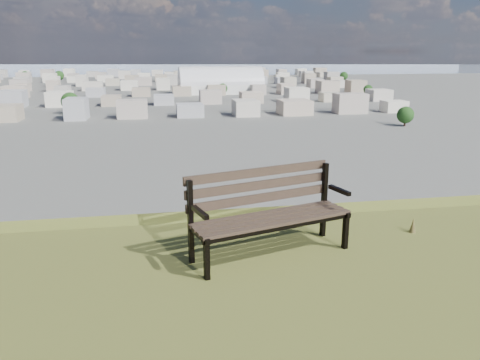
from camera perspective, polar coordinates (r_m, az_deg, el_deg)
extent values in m
cube|color=#3F2E24|center=(4.81, 4.99, -5.32)|extent=(1.69, 0.58, 0.03)
cube|color=#3F2E24|center=(4.90, 4.28, -4.90)|extent=(1.69, 0.58, 0.03)
cube|color=#3F2E24|center=(4.99, 3.61, -4.49)|extent=(1.69, 0.58, 0.03)
cube|color=#3F2E24|center=(5.09, 2.96, -4.09)|extent=(1.69, 0.58, 0.03)
cube|color=#3F2E24|center=(5.10, 2.56, -2.20)|extent=(1.67, 0.53, 0.10)
cube|color=#3F2E24|center=(5.08, 2.45, -0.63)|extent=(1.67, 0.53, 0.10)
cube|color=#3F2E24|center=(5.06, 2.33, 0.96)|extent=(1.67, 0.53, 0.10)
cube|color=black|center=(4.53, -4.09, -9.57)|extent=(0.06, 0.07, 0.42)
cube|color=black|center=(4.79, -6.04, -5.16)|extent=(0.06, 0.07, 0.89)
cube|color=black|center=(4.62, -5.05, -6.59)|extent=(0.18, 0.48, 0.05)
cube|color=black|center=(4.49, -4.90, -3.95)|extent=(0.15, 0.35, 0.04)
cube|color=black|center=(5.32, 12.74, -6.01)|extent=(0.06, 0.07, 0.42)
cube|color=black|center=(5.55, 10.21, -2.43)|extent=(0.06, 0.07, 0.89)
cube|color=black|center=(5.40, 11.58, -3.55)|extent=(0.18, 0.48, 0.05)
cube|color=black|center=(5.29, 12.03, -1.23)|extent=(0.15, 0.35, 0.04)
cube|color=black|center=(4.81, 5.03, -5.84)|extent=(1.67, 0.53, 0.04)
cube|color=black|center=(5.11, 2.90, -4.52)|extent=(1.67, 0.53, 0.04)
cone|color=brown|center=(6.05, 20.34, -5.20)|extent=(0.08, 0.08, 0.18)
cube|color=silver|center=(317.18, -2.39, 11.05)|extent=(55.79, 25.78, 6.08)
cylinder|color=white|center=(316.97, -2.40, 11.60)|extent=(55.79, 25.78, 23.10)
cube|color=silver|center=(211.57, -26.24, 7.44)|extent=(11.00, 11.00, 7.00)
cube|color=#B6A89C|center=(206.12, -19.78, 7.94)|extent=(11.00, 11.00, 7.00)
cube|color=#C3AF9B|center=(203.37, -13.05, 8.35)|extent=(11.00, 11.00, 7.00)
cube|color=#A7A7AC|center=(203.44, -6.22, 8.66)|extent=(11.00, 11.00, 7.00)
cube|color=#BFB49B|center=(206.32, 0.53, 8.84)|extent=(11.00, 11.00, 7.00)
cube|color=tan|center=(211.89, 7.00, 8.90)|extent=(11.00, 11.00, 7.00)
cube|color=beige|center=(219.95, 13.08, 8.86)|extent=(11.00, 11.00, 7.00)
cube|color=#B0A9A0|center=(230.25, 18.66, 8.73)|extent=(11.00, 11.00, 7.00)
cube|color=#C3AF9B|center=(262.68, -25.81, 8.75)|extent=(11.00, 11.00, 7.00)
cube|color=#A7A7AC|center=(257.19, -20.61, 9.18)|extent=(11.00, 11.00, 7.00)
cube|color=#BFB49B|center=(253.86, -15.22, 9.55)|extent=(11.00, 11.00, 7.00)
cube|color=tan|center=(252.78, -9.73, 9.84)|extent=(11.00, 11.00, 7.00)
cube|color=beige|center=(253.97, -4.23, 10.04)|extent=(11.00, 11.00, 7.00)
cube|color=#B0A9A0|center=(257.40, 1.18, 10.15)|extent=(11.00, 11.00, 7.00)
cube|color=silver|center=(262.99, 6.41, 10.17)|extent=(11.00, 11.00, 7.00)
cube|color=#B6A89C|center=(270.59, 11.37, 10.11)|extent=(11.00, 11.00, 7.00)
cube|color=#C3AF9B|center=(280.06, 16.04, 9.99)|extent=(11.00, 11.00, 7.00)
cube|color=tan|center=(313.89, -25.52, 9.63)|extent=(11.00, 11.00, 7.00)
cube|color=beige|center=(308.38, -21.17, 10.01)|extent=(11.00, 11.00, 7.00)
cube|color=#B0A9A0|center=(304.66, -16.68, 10.34)|extent=(11.00, 11.00, 7.00)
cube|color=silver|center=(302.81, -12.10, 10.61)|extent=(11.00, 11.00, 7.00)
cube|color=#B6A89C|center=(302.85, -7.48, 10.81)|extent=(11.00, 11.00, 7.00)
cube|color=#C3AF9B|center=(304.80, -2.89, 10.95)|extent=(11.00, 11.00, 7.00)
cube|color=#A7A7AC|center=(308.60, 1.62, 11.02)|extent=(11.00, 11.00, 7.00)
cube|color=#BFB49B|center=(314.19, 6.00, 11.02)|extent=(11.00, 11.00, 7.00)
cube|color=tan|center=(321.48, 10.20, 10.96)|extent=(11.00, 11.00, 7.00)
cube|color=beige|center=(330.36, 14.19, 10.86)|extent=(11.00, 11.00, 7.00)
cube|color=#B6A89C|center=(365.16, -25.31, 10.26)|extent=(11.00, 11.00, 7.00)
cube|color=#C3AF9B|center=(359.63, -21.57, 10.60)|extent=(11.00, 11.00, 7.00)
cube|color=#A7A7AC|center=(355.64, -17.73, 10.90)|extent=(11.00, 11.00, 7.00)
cube|color=#BFB49B|center=(353.24, -13.80, 11.15)|extent=(11.00, 11.00, 7.00)
cube|color=tan|center=(352.46, -9.83, 11.35)|extent=(11.00, 11.00, 7.00)
cube|color=beige|center=(353.32, -5.86, 11.50)|extent=(11.00, 11.00, 7.00)
cube|color=#B0A9A0|center=(355.79, -1.93, 11.60)|extent=(11.00, 11.00, 7.00)
cube|color=silver|center=(359.86, 1.94, 11.64)|extent=(11.00, 11.00, 7.00)
cube|color=#B6A89C|center=(365.45, 5.71, 11.64)|extent=(11.00, 11.00, 7.00)
cube|color=#C3AF9B|center=(372.51, 9.34, 11.58)|extent=(11.00, 11.00, 7.00)
cube|color=#A7A7AC|center=(380.96, 12.83, 11.49)|extent=(11.00, 11.00, 7.00)
cube|color=beige|center=(416.46, -25.16, 10.74)|extent=(11.00, 11.00, 7.00)
cube|color=#B0A9A0|center=(410.92, -21.88, 11.04)|extent=(11.00, 11.00, 7.00)
cube|color=silver|center=(406.73, -18.51, 11.31)|extent=(11.00, 11.00, 7.00)
cube|color=#B6A89C|center=(403.92, -15.08, 11.55)|extent=(11.00, 11.00, 7.00)
cube|color=#C3AF9B|center=(402.53, -11.61, 11.75)|extent=(11.00, 11.00, 7.00)
cube|color=#A7A7AC|center=(402.56, -8.12, 11.90)|extent=(11.00, 11.00, 7.00)
cube|color=#BFB49B|center=(404.02, -4.65, 12.01)|extent=(11.00, 11.00, 7.00)
cube|color=tan|center=(406.90, -1.20, 12.08)|extent=(11.00, 11.00, 7.00)
cube|color=beige|center=(411.15, 2.18, 12.11)|extent=(11.00, 11.00, 7.00)
cube|color=#B0A9A0|center=(416.75, 5.49, 12.10)|extent=(11.00, 11.00, 7.00)
cube|color=silver|center=(423.64, 8.69, 12.05)|extent=(11.00, 11.00, 7.00)
cube|color=#B6A89C|center=(431.75, 11.78, 11.96)|extent=(11.00, 11.00, 7.00)
cube|color=#BFB49B|center=(467.79, -25.03, 11.11)|extent=(11.00, 11.00, 7.00)
cube|color=tan|center=(462.25, -22.11, 11.39)|extent=(11.00, 11.00, 7.00)
cube|color=beige|center=(457.89, -19.12, 11.63)|extent=(11.00, 11.00, 7.00)
cube|color=#B0A9A0|center=(454.77, -16.08, 11.85)|extent=(11.00, 11.00, 7.00)
cube|color=silver|center=(452.89, -13.00, 12.04)|extent=(11.00, 11.00, 7.00)
cube|color=#B6A89C|center=(452.29, -9.89, 12.20)|extent=(11.00, 11.00, 7.00)
cube|color=#C3AF9B|center=(452.95, -6.79, 12.32)|extent=(11.00, 11.00, 7.00)
cube|color=#A7A7AC|center=(454.89, -3.70, 12.41)|extent=(11.00, 11.00, 7.00)
cube|color=#BFB49B|center=(458.07, -0.64, 12.46)|extent=(11.00, 11.00, 7.00)
cube|color=tan|center=(462.48, 2.37, 12.47)|extent=(11.00, 11.00, 7.00)
cube|color=beige|center=(468.08, 5.31, 12.46)|extent=(11.00, 11.00, 7.00)
cube|color=#B0A9A0|center=(474.83, 8.18, 12.41)|extent=(11.00, 11.00, 7.00)
cube|color=silver|center=(482.68, 10.96, 12.34)|extent=(11.00, 11.00, 7.00)
cube|color=#A7A7AC|center=(519.14, -24.93, 11.41)|extent=(11.00, 11.00, 7.00)
cube|color=#BFB49B|center=(513.59, -22.30, 11.66)|extent=(11.00, 11.00, 7.00)
cube|color=tan|center=(509.11, -19.61, 11.89)|extent=(11.00, 11.00, 7.00)
cube|color=beige|center=(505.73, -16.88, 12.10)|extent=(11.00, 11.00, 7.00)
cube|color=#B0A9A0|center=(503.48, -14.11, 12.28)|extent=(11.00, 11.00, 7.00)
cube|color=silver|center=(502.36, -11.32, 12.43)|extent=(11.00, 11.00, 7.00)
cube|color=#B6A89C|center=(502.38, -8.51, 12.56)|extent=(11.00, 11.00, 7.00)
cube|color=#C3AF9B|center=(503.56, -5.72, 12.65)|extent=(11.00, 11.00, 7.00)
cube|color=#A7A7AC|center=(505.87, -2.94, 12.72)|extent=(11.00, 11.00, 7.00)
cube|color=#BFB49B|center=(509.30, -0.19, 12.76)|extent=(11.00, 11.00, 7.00)
cube|color=tan|center=(513.83, 2.52, 12.77)|extent=(11.00, 11.00, 7.00)
cube|color=beige|center=(519.43, 5.17, 12.75)|extent=(11.00, 11.00, 7.00)
cube|color=#B0A9A0|center=(526.06, 7.76, 12.71)|extent=(11.00, 11.00, 7.00)
cube|color=silver|center=(533.70, 10.28, 12.64)|extent=(11.00, 11.00, 7.00)
cube|color=#C3AF9B|center=(577.00, -27.19, 11.42)|extent=(11.00, 11.00, 7.00)
cube|color=#A7A7AC|center=(570.50, -24.85, 11.66)|extent=(11.00, 11.00, 7.00)
cube|color=#BFB49B|center=(564.95, -22.46, 11.89)|extent=(11.00, 11.00, 7.00)
cube|color=tan|center=(560.36, -20.01, 12.10)|extent=(11.00, 11.00, 7.00)
cube|color=beige|center=(556.78, -17.53, 12.29)|extent=(11.00, 11.00, 7.00)
cube|color=#B0A9A0|center=(554.21, -15.02, 12.46)|extent=(11.00, 11.00, 7.00)
cube|color=silver|center=(552.67, -12.48, 12.61)|extent=(11.00, 11.00, 7.00)
cube|color=#B6A89C|center=(552.18, -9.93, 12.74)|extent=(11.00, 11.00, 7.00)
cube|color=#C3AF9B|center=(552.72, -7.38, 12.84)|extent=(11.00, 11.00, 7.00)
cube|color=#A7A7AC|center=(554.31, -4.84, 12.92)|extent=(11.00, 11.00, 7.00)
cube|color=#BFB49B|center=(556.92, -2.32, 12.97)|extent=(11.00, 11.00, 7.00)
cube|color=tan|center=(560.56, 0.18, 13.00)|extent=(11.00, 11.00, 7.00)
cube|color=beige|center=(565.19, 2.64, 13.00)|extent=(11.00, 11.00, 7.00)
cube|color=#B0A9A0|center=(570.79, 5.06, 12.99)|extent=(11.00, 11.00, 7.00)
cube|color=silver|center=(577.33, 7.42, 12.95)|extent=(11.00, 11.00, 7.00)
cube|color=#B6A89C|center=(584.79, 9.73, 12.89)|extent=(11.00, 11.00, 7.00)
cylinder|color=#331F19|center=(187.13, 19.44, 6.54)|extent=(0.80, 0.80, 2.10)
sphere|color=#143612|center=(186.72, 19.52, 7.49)|extent=(6.30, 6.30, 6.30)
cylinder|color=#331F19|center=(226.62, -19.91, 7.98)|extent=(0.80, 0.80, 2.70)
sphere|color=#143612|center=(226.20, -20.00, 8.99)|extent=(8.10, 8.10, 8.10)
cylinder|color=#331F19|center=(311.56, 15.30, 10.07)|extent=(0.80, 0.80, 1.95)
sphere|color=#143612|center=(311.33, 15.34, 10.60)|extent=(5.85, 5.85, 5.85)
cylinder|color=#331F19|center=(407.04, -1.20, 11.75)|extent=(0.80, 0.80, 2.25)
sphere|color=#143612|center=(406.84, -1.20, 12.22)|extent=(6.75, 6.75, 6.75)
cylinder|color=#331F19|center=(470.96, -21.11, 11.28)|extent=(0.80, 0.80, 2.85)
sphere|color=#143612|center=(470.74, -21.16, 11.80)|extent=(8.55, 8.55, 8.55)
cylinder|color=#331F19|center=(518.75, -24.69, 11.18)|extent=(0.80, 0.80, 2.40)
sphere|color=#143612|center=(518.58, -24.73, 11.58)|extent=(7.20, 7.20, 7.20)
cylinder|color=#331F19|center=(305.50, -2.12, 10.51)|extent=(0.80, 0.80, 2.10)
sphere|color=#143612|center=(305.25, -2.13, 11.10)|extent=(6.30, 6.30, 6.30)
cylinder|color=#331F19|center=(455.59, 12.52, 11.81)|extent=(0.80, 0.80, 2.55)
sphere|color=#143612|center=(455.39, 12.55, 12.29)|extent=(7.65, 7.65, 7.65)
cube|color=#8293A6|center=(902.08, -9.99, 13.47)|extent=(2400.00, 700.00, 0.12)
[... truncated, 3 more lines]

